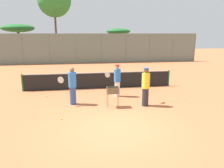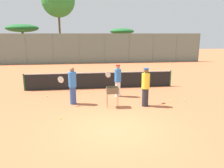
% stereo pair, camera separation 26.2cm
% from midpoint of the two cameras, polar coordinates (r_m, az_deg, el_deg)
% --- Properties ---
extents(ground_plane, '(80.00, 80.00, 0.00)m').
position_cam_midpoint_polar(ground_plane, '(8.36, 0.03, -11.57)').
color(ground_plane, '#B7663D').
extents(tennis_net, '(9.55, 0.10, 1.07)m').
position_cam_midpoint_polar(tennis_net, '(14.09, -3.91, 1.06)').
color(tennis_net, '#26592D').
rests_on(tennis_net, ground_plane).
extents(back_fence, '(27.08, 0.08, 3.48)m').
position_cam_midpoint_polar(back_fence, '(26.27, -6.40, 9.19)').
color(back_fence, slate).
rests_on(back_fence, ground_plane).
extents(tree_0, '(4.32, 4.32, 9.83)m').
position_cam_midpoint_polar(tree_0, '(31.04, -15.12, 20.36)').
color(tree_0, brown).
rests_on(tree_0, ground_plane).
extents(tree_1, '(4.12, 4.12, 4.66)m').
position_cam_midpoint_polar(tree_1, '(31.29, -23.61, 13.15)').
color(tree_1, brown).
rests_on(tree_1, ground_plane).
extents(tree_2, '(3.41, 3.41, 4.20)m').
position_cam_midpoint_polar(tree_2, '(31.88, 1.41, 13.34)').
color(tree_2, brown).
rests_on(tree_2, ground_plane).
extents(player_white_outfit, '(0.93, 0.37, 1.80)m').
position_cam_midpoint_polar(player_white_outfit, '(12.20, 0.73, 1.00)').
color(player_white_outfit, white).
rests_on(player_white_outfit, ground_plane).
extents(player_red_cap, '(0.94, 0.41, 1.88)m').
position_cam_midpoint_polar(player_red_cap, '(11.00, -11.00, -0.40)').
color(player_red_cap, '#334C8C').
rests_on(player_red_cap, ground_plane).
extents(player_yellow_shirt, '(0.55, 0.88, 1.89)m').
position_cam_midpoint_polar(player_yellow_shirt, '(10.68, 8.09, -0.63)').
color(player_yellow_shirt, '#26262D').
rests_on(player_yellow_shirt, ground_plane).
extents(ball_cart, '(0.56, 0.41, 0.99)m').
position_cam_midpoint_polar(ball_cart, '(10.43, -0.59, -2.07)').
color(ball_cart, brown).
rests_on(ball_cart, ground_plane).
extents(tennis_ball_0, '(0.07, 0.07, 0.07)m').
position_cam_midpoint_polar(tennis_ball_0, '(9.42, -13.88, -8.81)').
color(tennis_ball_0, '#D1E54C').
rests_on(tennis_ball_0, ground_plane).
extents(tennis_ball_2, '(0.07, 0.07, 0.07)m').
position_cam_midpoint_polar(tennis_ball_2, '(12.37, 17.75, -3.76)').
color(tennis_ball_2, '#D1E54C').
rests_on(tennis_ball_2, ground_plane).
extents(tennis_ball_3, '(0.07, 0.07, 0.07)m').
position_cam_midpoint_polar(tennis_ball_3, '(12.88, -17.37, -3.07)').
color(tennis_ball_3, '#D1E54C').
rests_on(tennis_ball_3, ground_plane).
extents(tennis_ball_4, '(0.07, 0.07, 0.07)m').
position_cam_midpoint_polar(tennis_ball_4, '(13.61, 9.23, -1.79)').
color(tennis_ball_4, '#D1E54C').
rests_on(tennis_ball_4, ground_plane).
extents(tennis_ball_5, '(0.07, 0.07, 0.07)m').
position_cam_midpoint_polar(tennis_ball_5, '(13.83, -9.45, -1.55)').
color(tennis_ball_5, '#D1E54C').
rests_on(tennis_ball_5, ground_plane).
extents(tennis_ball_6, '(0.07, 0.07, 0.07)m').
position_cam_midpoint_polar(tennis_ball_6, '(11.93, 14.42, -4.17)').
color(tennis_ball_6, '#D1E54C').
rests_on(tennis_ball_6, ground_plane).
extents(tennis_ball_7, '(0.07, 0.07, 0.07)m').
position_cam_midpoint_polar(tennis_ball_7, '(13.26, -7.39, -2.13)').
color(tennis_ball_7, '#D1E54C').
rests_on(tennis_ball_7, ground_plane).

